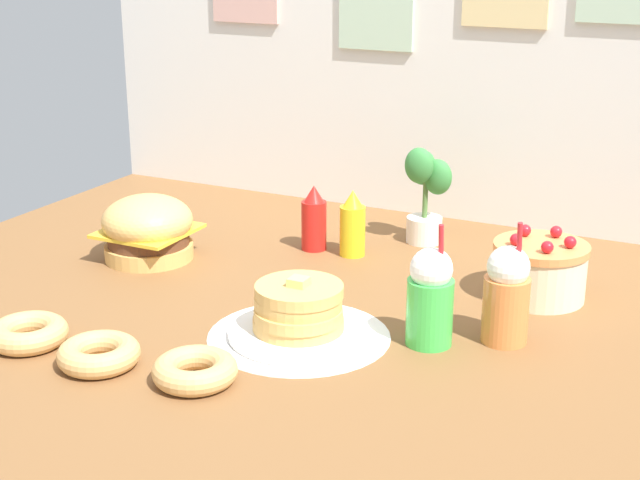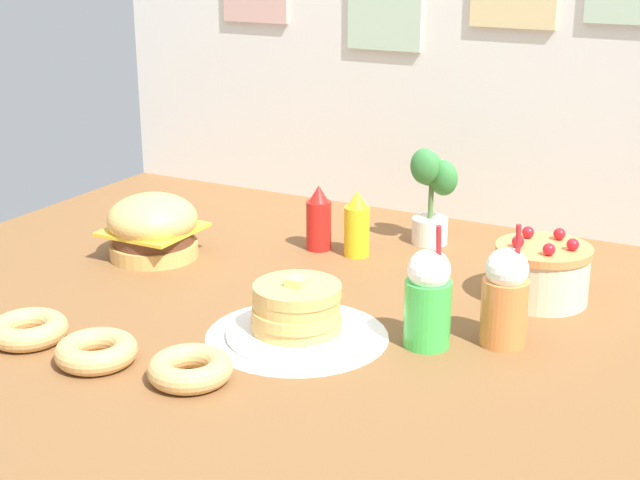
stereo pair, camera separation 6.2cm
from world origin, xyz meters
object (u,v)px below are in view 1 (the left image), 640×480
(pancake_stack, at_px, (299,314))
(donut_vanilla, at_px, (195,370))
(mustard_bottle, at_px, (353,225))
(ketchup_bottle, at_px, (314,220))
(cream_soda_cup, at_px, (430,297))
(donut_pink_glaze, at_px, (28,332))
(donut_chocolate, at_px, (99,353))
(burger, at_px, (148,229))
(orange_float_cup, at_px, (507,295))
(potted_plant, at_px, (425,191))
(layer_cake, at_px, (540,270))

(pancake_stack, xyz_separation_m, donut_vanilla, (-0.08, -0.29, -0.03))
(mustard_bottle, bearing_deg, ketchup_bottle, -178.54)
(cream_soda_cup, xyz_separation_m, donut_pink_glaze, (-0.78, -0.39, -0.08))
(donut_chocolate, bearing_deg, mustard_bottle, 77.94)
(burger, relative_size, orange_float_cup, 0.88)
(burger, xyz_separation_m, mustard_bottle, (0.49, 0.27, 0.00))
(potted_plant, bearing_deg, layer_cake, -34.59)
(potted_plant, bearing_deg, mustard_bottle, -125.32)
(burger, relative_size, donut_pink_glaze, 1.43)
(orange_float_cup, height_order, potted_plant, potted_plant)
(burger, distance_m, donut_vanilla, 0.77)
(layer_cake, bearing_deg, potted_plant, 145.41)
(layer_cake, xyz_separation_m, ketchup_bottle, (-0.66, 0.08, 0.01))
(mustard_bottle, relative_size, orange_float_cup, 0.67)
(donut_pink_glaze, bearing_deg, cream_soda_cup, 26.67)
(mustard_bottle, height_order, donut_pink_glaze, mustard_bottle)
(ketchup_bottle, bearing_deg, mustard_bottle, 1.46)
(orange_float_cup, bearing_deg, donut_pink_glaze, -152.67)
(mustard_bottle, bearing_deg, burger, -150.72)
(donut_pink_glaze, distance_m, donut_chocolate, 0.21)
(cream_soda_cup, bearing_deg, orange_float_cup, 30.75)
(burger, relative_size, layer_cake, 1.06)
(pancake_stack, bearing_deg, mustard_bottle, 102.36)
(burger, height_order, ketchup_bottle, ketchup_bottle)
(layer_cake, relative_size, donut_vanilla, 1.34)
(mustard_bottle, height_order, potted_plant, potted_plant)
(pancake_stack, xyz_separation_m, layer_cake, (0.42, 0.46, 0.02))
(pancake_stack, relative_size, layer_cake, 1.36)
(pancake_stack, relative_size, donut_chocolate, 1.83)
(orange_float_cup, distance_m, donut_pink_glaze, 1.04)
(mustard_bottle, bearing_deg, layer_cake, -8.65)
(donut_pink_glaze, distance_m, potted_plant, 1.17)
(donut_chocolate, relative_size, potted_plant, 0.61)
(donut_vanilla, relative_size, potted_plant, 0.61)
(burger, height_order, layer_cake, burger)
(ketchup_bottle, xyz_separation_m, donut_pink_glaze, (-0.27, -0.84, -0.06))
(ketchup_bottle, distance_m, orange_float_cup, 0.75)
(layer_cake, relative_size, potted_plant, 0.82)
(mustard_bottle, distance_m, donut_vanilla, 0.84)
(potted_plant, bearing_deg, burger, -143.19)
(layer_cake, xyz_separation_m, donut_chocolate, (-0.72, -0.78, -0.04))
(orange_float_cup, height_order, donut_pink_glaze, orange_float_cup)
(ketchup_bottle, xyz_separation_m, orange_float_cup, (0.65, -0.36, 0.02))
(donut_chocolate, bearing_deg, pancake_stack, 45.87)
(donut_pink_glaze, relative_size, donut_chocolate, 1.00)
(donut_pink_glaze, bearing_deg, burger, 99.67)
(ketchup_bottle, xyz_separation_m, potted_plant, (0.26, 0.20, 0.07))
(cream_soda_cup, height_order, orange_float_cup, same)
(burger, xyz_separation_m, potted_plant, (0.62, 0.47, 0.07))
(mustard_bottle, height_order, orange_float_cup, orange_float_cup)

